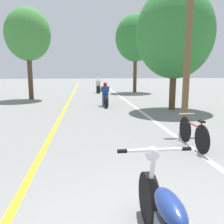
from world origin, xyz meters
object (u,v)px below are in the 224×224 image
Objects in this scene: utility_pole at (189,21)px; roadside_tree_left at (28,35)px; roadside_tree_right_far at (136,38)px; roadside_tree_right_near at (175,34)px; bicycle_parked at (193,133)px; motorcycle_rider_lead at (105,97)px; motorcycle_rider_far at (98,87)px.

utility_pole reaches higher than roadside_tree_left.
utility_pole is at bearing -93.70° from roadside_tree_right_far.
roadside_tree_right_near reaches higher than bicycle_parked.
utility_pole is at bearing -102.40° from roadside_tree_right_near.
motorcycle_rider_lead is 1.01× the size of motorcycle_rider_far.
roadside_tree_right_near reaches higher than motorcycle_rider_lead.
roadside_tree_right_near is 7.04m from bicycle_parked.
utility_pole is 4.30× the size of bicycle_parked.
utility_pole is 1.20× the size of roadside_tree_right_near.
utility_pole is 3.64× the size of motorcycle_rider_far.
roadside_tree_left is 7.23m from motorcycle_rider_lead.
roadside_tree_left is at bearing -137.88° from motorcycle_rider_far.
roadside_tree_right_near is 10.81m from motorcycle_rider_far.
roadside_tree_right_far reaches higher than roadside_tree_left.
motorcycle_rider_far is at bearing 42.12° from roadside_tree_left.
bicycle_parked is at bearing -84.39° from motorcycle_rider_far.
roadside_tree_right_near is 3.03× the size of motorcycle_rider_far.
utility_pole is 13.19m from roadside_tree_right_far.
roadside_tree_right_far is 5.48m from motorcycle_rider_far.
motorcycle_rider_far is at bearing 95.61° from bicycle_parked.
motorcycle_rider_far is at bearing 89.51° from motorcycle_rider_lead.
motorcycle_rider_far is (-2.53, 12.95, -3.16)m from utility_pole.
utility_pole reaches higher than roadside_tree_right_far.
roadside_tree_left is (-7.44, 8.51, 0.65)m from utility_pole.
utility_pole is at bearing 70.82° from bicycle_parked.
utility_pole is 11.32m from roadside_tree_left.
utility_pole is at bearing -78.97° from motorcycle_rider_far.
motorcycle_rider_far is 15.84m from bicycle_parked.
motorcycle_rider_lead is at bearing -37.88° from roadside_tree_left.
roadside_tree_left reaches higher than roadside_tree_right_near.
utility_pole is 6.27m from motorcycle_rider_lead.
motorcycle_rider_far is at bearing 101.03° from utility_pole.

